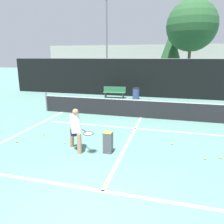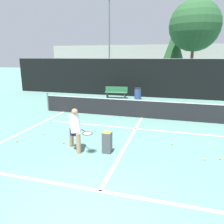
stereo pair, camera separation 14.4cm
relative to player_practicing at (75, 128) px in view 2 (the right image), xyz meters
The scene contains 24 objects.
ground_plane 3.44m from the player_practicing, 62.45° to the right, with size 100.00×100.00×0.00m, color slate.
court_baseline_near 2.63m from the player_practicing, 51.90° to the right, with size 11.00×0.10×0.01m, color white.
court_service_line 3.32m from the player_practicing, 61.21° to the left, with size 8.25×0.10×0.01m, color white.
court_center_mark 2.19m from the player_practicing, 40.70° to the left, with size 0.10×6.62×0.01m, color white.
court_sideline_left 3.34m from the player_practicing, 155.73° to the left, with size 0.10×7.62×0.01m, color white.
net 4.91m from the player_practicing, 71.54° to the left, with size 11.09×0.09×1.07m.
fence_back 10.85m from the player_practicing, 81.77° to the left, with size 24.00×0.06×2.94m.
player_practicing is the anchor object (origin of this frame).
tennis_ball_scattered_0 3.50m from the player_practicing, 23.80° to the left, with size 0.07×0.07×0.07m, color #D1E033.
tennis_ball_scattered_1 2.54m from the player_practicing, behind, with size 0.07×0.07×0.07m, color #D1E033.
tennis_ball_scattered_2 3.68m from the player_practicing, 65.57° to the left, with size 0.07×0.07×0.07m, color #D1E033.
tennis_ball_scattered_3 4.69m from the player_practicing, ahead, with size 0.07×0.07×0.07m, color #D1E033.
tennis_ball_scattered_4 2.39m from the player_practicing, 46.98° to the right, with size 0.07×0.07×0.07m, color #D1E033.
tennis_ball_scattered_5 2.32m from the player_practicing, 151.33° to the left, with size 0.07×0.07×0.07m, color #D1E033.
tennis_ball_scattered_6 1.10m from the player_practicing, 149.44° to the left, with size 0.07×0.07×0.07m, color #D1E033.
tennis_ball_scattered_7 4.21m from the player_practicing, ahead, with size 0.07×0.07×0.07m, color #D1E033.
ball_hopper 1.16m from the player_practicing, ahead, with size 0.28×0.28×0.71m.
courtside_bench 9.73m from the player_practicing, 96.95° to the left, with size 1.72×0.57×0.86m.
trash_bin 9.57m from the player_practicing, 87.05° to the left, with size 0.51×0.51×0.85m.
parked_car 15.03m from the player_practicing, 85.35° to the left, with size 1.70×4.58×1.37m.
floodlight_mast 17.91m from the player_practicing, 103.02° to the left, with size 1.10×0.24×9.03m.
tree_west 17.61m from the player_practicing, 74.73° to the left, with size 4.62×4.62×8.14m.
tree_mid 19.39m from the player_practicing, 81.93° to the left, with size 2.28×2.28×6.07m.
building_far 28.06m from the player_practicing, 86.83° to the left, with size 36.00×2.40×4.76m, color #B2ADA3.
Camera 2 is at (1.54, -3.29, 3.10)m, focal length 35.00 mm.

